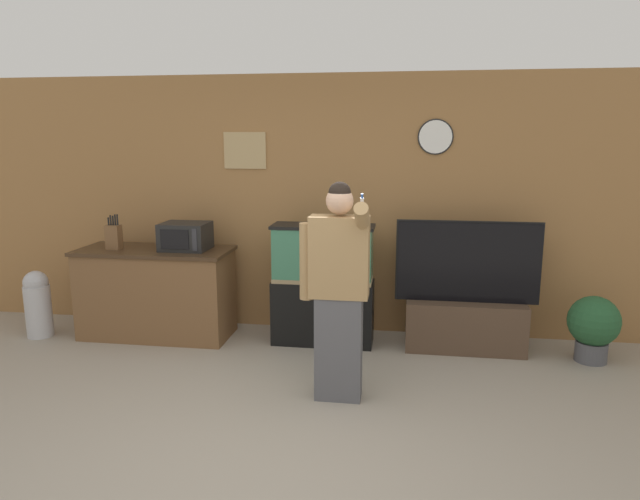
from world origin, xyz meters
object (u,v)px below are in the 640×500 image
object	(u,v)px
counter_island	(157,292)
knife_block	(114,236)
aquarium_on_stand	(323,285)
tv_on_stand	(465,312)
microwave	(185,236)
trash_bin	(38,303)
potted_plant	(593,325)
person_standing	(338,289)

from	to	relation	value
counter_island	knife_block	world-z (taller)	knife_block
aquarium_on_stand	tv_on_stand	xyz separation A→B (m)	(1.35, 0.02, -0.22)
counter_island	aquarium_on_stand	size ratio (longest dim) A/B	1.30
microwave	knife_block	bearing A→B (deg)	-173.35
knife_block	tv_on_stand	xyz separation A→B (m)	(3.43, 0.12, -0.66)
microwave	trash_bin	distance (m)	1.66
knife_block	trash_bin	xyz separation A→B (m)	(-0.79, -0.15, -0.68)
aquarium_on_stand	potted_plant	size ratio (longest dim) A/B	1.94
tv_on_stand	trash_bin	world-z (taller)	tv_on_stand
tv_on_stand	trash_bin	size ratio (longest dim) A/B	1.96
tv_on_stand	trash_bin	distance (m)	4.23
microwave	trash_bin	size ratio (longest dim) A/B	0.67
person_standing	trash_bin	bearing A→B (deg)	163.57
microwave	tv_on_stand	xyz separation A→B (m)	(2.72, 0.04, -0.66)
knife_block	person_standing	size ratio (longest dim) A/B	0.20
knife_block	aquarium_on_stand	bearing A→B (deg)	2.79
counter_island	microwave	size ratio (longest dim) A/B	3.34
tv_on_stand	person_standing	xyz separation A→B (m)	(-1.07, -1.19, 0.51)
counter_island	microwave	xyz separation A→B (m)	(0.32, 0.02, 0.58)
trash_bin	potted_plant	bearing A→B (deg)	1.48
potted_plant	microwave	bearing A→B (deg)	178.63
counter_island	person_standing	xyz separation A→B (m)	(1.97, -1.13, 0.42)
aquarium_on_stand	person_standing	size ratio (longest dim) A/B	0.70
counter_island	aquarium_on_stand	world-z (taller)	aquarium_on_stand
aquarium_on_stand	tv_on_stand	distance (m)	1.37
aquarium_on_stand	counter_island	bearing A→B (deg)	-178.54
aquarium_on_stand	microwave	bearing A→B (deg)	-179.23
counter_island	tv_on_stand	size ratio (longest dim) A/B	1.14
microwave	person_standing	distance (m)	2.02
microwave	knife_block	distance (m)	0.71
counter_island	knife_block	bearing A→B (deg)	-171.48
tv_on_stand	knife_block	bearing A→B (deg)	-178.00
counter_island	person_standing	world-z (taller)	person_standing
microwave	aquarium_on_stand	bearing A→B (deg)	0.77
person_standing	microwave	bearing A→B (deg)	144.92
person_standing	potted_plant	size ratio (longest dim) A/B	2.78
tv_on_stand	person_standing	bearing A→B (deg)	-131.80
knife_block	person_standing	world-z (taller)	person_standing
counter_island	knife_block	size ratio (longest dim) A/B	4.45
potted_plant	trash_bin	world-z (taller)	trash_bin
potted_plant	tv_on_stand	bearing A→B (deg)	173.35
microwave	aquarium_on_stand	size ratio (longest dim) A/B	0.39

